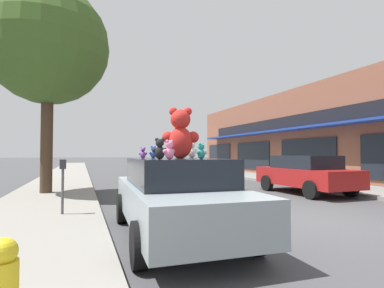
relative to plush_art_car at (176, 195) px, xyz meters
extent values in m
plane|color=#424244|center=(3.17, 0.26, -0.77)|extent=(260.00, 260.00, 0.00)
cube|color=gray|center=(-2.62, 0.26, -0.70)|extent=(2.88, 90.00, 0.13)
cube|color=navy|center=(9.90, 8.37, 2.20)|extent=(1.01, 24.19, 0.12)
cube|color=black|center=(10.36, 8.37, 2.75)|extent=(0.08, 23.04, 0.70)
cube|color=black|center=(10.37, 8.37, 0.63)|extent=(0.06, 4.38, 2.00)
cube|color=black|center=(10.37, 14.13, 0.63)|extent=(0.06, 4.38, 2.00)
cube|color=black|center=(10.37, 19.89, 0.63)|extent=(0.06, 4.38, 2.00)
cube|color=#8C999E|center=(0.00, 0.00, -0.13)|extent=(1.97, 4.58, 0.64)
cube|color=black|center=(0.00, 0.00, 0.43)|extent=(1.67, 2.54, 0.48)
cylinder|color=black|center=(-0.81, 1.43, -0.45)|extent=(0.23, 0.65, 0.64)
cylinder|color=black|center=(0.93, 1.36, -0.45)|extent=(0.23, 0.65, 0.64)
cylinder|color=black|center=(-0.93, -1.36, -0.45)|extent=(0.23, 0.65, 0.64)
cylinder|color=black|center=(0.81, -1.43, -0.45)|extent=(0.23, 0.65, 0.64)
ellipsoid|color=red|center=(0.10, 0.04, 0.98)|extent=(0.57, 0.53, 0.61)
sphere|color=red|center=(0.10, 0.04, 1.42)|extent=(0.49, 0.49, 0.38)
sphere|color=red|center=(0.23, -0.01, 1.57)|extent=(0.21, 0.21, 0.16)
sphere|color=red|center=(-0.03, 0.09, 1.57)|extent=(0.21, 0.21, 0.16)
sphere|color=#FF4741|center=(0.16, 0.19, 1.40)|extent=(0.19, 0.19, 0.15)
sphere|color=red|center=(0.34, -0.01, 1.08)|extent=(0.28, 0.28, 0.22)
sphere|color=red|center=(-0.11, 0.16, 1.08)|extent=(0.28, 0.28, 0.22)
ellipsoid|color=purple|center=(-0.56, 0.30, 0.74)|extent=(0.13, 0.12, 0.14)
sphere|color=purple|center=(-0.56, 0.30, 0.84)|extent=(0.11, 0.11, 0.09)
sphere|color=purple|center=(-0.53, 0.29, 0.88)|extent=(0.05, 0.05, 0.04)
sphere|color=purple|center=(-0.59, 0.32, 0.88)|extent=(0.05, 0.05, 0.04)
sphere|color=#BA67ED|center=(-0.55, 0.34, 0.84)|extent=(0.04, 0.04, 0.03)
sphere|color=purple|center=(-0.51, 0.29, 0.77)|extent=(0.06, 0.06, 0.05)
sphere|color=purple|center=(-0.61, 0.33, 0.77)|extent=(0.06, 0.06, 0.05)
ellipsoid|color=black|center=(-0.50, -0.73, 0.78)|extent=(0.19, 0.18, 0.21)
sphere|color=black|center=(-0.50, -0.73, 0.94)|extent=(0.17, 0.17, 0.13)
sphere|color=black|center=(-0.45, -0.74, 0.99)|extent=(0.07, 0.07, 0.06)
sphere|color=black|center=(-0.54, -0.72, 0.99)|extent=(0.07, 0.07, 0.06)
sphere|color=#3A3A3D|center=(-0.48, -0.67, 0.93)|extent=(0.06, 0.06, 0.05)
sphere|color=black|center=(-0.41, -0.74, 0.82)|extent=(0.10, 0.10, 0.08)
sphere|color=black|center=(-0.57, -0.69, 0.82)|extent=(0.10, 0.10, 0.08)
ellipsoid|color=blue|center=(-0.32, 0.50, 0.75)|extent=(0.14, 0.13, 0.16)
sphere|color=blue|center=(-0.32, 0.50, 0.87)|extent=(0.12, 0.12, 0.10)
sphere|color=blue|center=(-0.28, 0.51, 0.91)|extent=(0.05, 0.05, 0.04)
sphere|color=blue|center=(-0.35, 0.49, 0.91)|extent=(0.05, 0.05, 0.04)
sphere|color=#548DFF|center=(-0.33, 0.54, 0.86)|extent=(0.05, 0.05, 0.04)
sphere|color=blue|center=(-0.26, 0.53, 0.78)|extent=(0.07, 0.07, 0.06)
sphere|color=blue|center=(-0.38, 0.49, 0.78)|extent=(0.07, 0.07, 0.06)
ellipsoid|color=teal|center=(0.17, -0.85, 0.76)|extent=(0.17, 0.16, 0.17)
sphere|color=teal|center=(0.17, -0.85, 0.88)|extent=(0.15, 0.15, 0.11)
sphere|color=teal|center=(0.20, -0.83, 0.92)|extent=(0.06, 0.06, 0.04)
sphere|color=teal|center=(0.14, -0.87, 0.92)|extent=(0.06, 0.06, 0.04)
sphere|color=#47CDC6|center=(0.14, -0.81, 0.88)|extent=(0.06, 0.06, 0.04)
sphere|color=teal|center=(0.21, -0.80, 0.79)|extent=(0.09, 0.09, 0.06)
sphere|color=teal|center=(0.11, -0.88, 0.79)|extent=(0.09, 0.09, 0.06)
ellipsoid|color=olive|center=(0.18, 0.46, 0.79)|extent=(0.22, 0.22, 0.22)
sphere|color=olive|center=(0.18, 0.46, 0.95)|extent=(0.20, 0.20, 0.14)
sphere|color=olive|center=(0.21, 0.42, 1.01)|extent=(0.08, 0.08, 0.06)
sphere|color=olive|center=(0.16, 0.51, 1.01)|extent=(0.08, 0.08, 0.06)
sphere|color=tan|center=(0.23, 0.50, 0.94)|extent=(0.07, 0.07, 0.05)
sphere|color=olive|center=(0.25, 0.40, 0.82)|extent=(0.11, 0.11, 0.08)
sphere|color=olive|center=(0.14, 0.55, 0.82)|extent=(0.11, 0.11, 0.08)
ellipsoid|color=green|center=(0.41, 0.86, 0.75)|extent=(0.12, 0.11, 0.15)
sphere|color=green|center=(0.41, 0.86, 0.86)|extent=(0.10, 0.10, 0.09)
sphere|color=green|center=(0.44, 0.86, 0.90)|extent=(0.04, 0.04, 0.04)
sphere|color=green|center=(0.37, 0.87, 0.90)|extent=(0.04, 0.04, 0.04)
sphere|color=#5ADA6D|center=(0.41, 0.90, 0.85)|extent=(0.04, 0.04, 0.04)
sphere|color=green|center=(0.47, 0.87, 0.78)|extent=(0.06, 0.06, 0.05)
sphere|color=green|center=(0.35, 0.88, 0.78)|extent=(0.06, 0.06, 0.05)
ellipsoid|color=beige|center=(0.24, -0.69, 0.75)|extent=(0.16, 0.15, 0.16)
sphere|color=beige|center=(0.24, -0.69, 0.87)|extent=(0.14, 0.14, 0.10)
sphere|color=beige|center=(0.27, -0.71, 0.91)|extent=(0.06, 0.06, 0.04)
sphere|color=beige|center=(0.21, -0.67, 0.91)|extent=(0.06, 0.06, 0.04)
sphere|color=white|center=(0.26, -0.66, 0.87)|extent=(0.05, 0.05, 0.04)
sphere|color=beige|center=(0.30, -0.72, 0.78)|extent=(0.08, 0.08, 0.06)
sphere|color=beige|center=(0.19, -0.65, 0.78)|extent=(0.08, 0.08, 0.06)
ellipsoid|color=white|center=(0.57, 0.68, 0.79)|extent=(0.22, 0.20, 0.23)
sphere|color=white|center=(0.57, 0.68, 0.95)|extent=(0.19, 0.19, 0.14)
sphere|color=white|center=(0.62, 0.67, 1.01)|extent=(0.08, 0.08, 0.06)
sphere|color=white|center=(0.53, 0.70, 1.01)|extent=(0.08, 0.08, 0.06)
sphere|color=white|center=(0.60, 0.74, 0.95)|extent=(0.07, 0.07, 0.05)
sphere|color=white|center=(0.66, 0.66, 0.83)|extent=(0.11, 0.11, 0.08)
sphere|color=white|center=(0.49, 0.73, 0.83)|extent=(0.11, 0.11, 0.08)
ellipsoid|color=pink|center=(-0.43, -1.07, 0.77)|extent=(0.18, 0.17, 0.19)
sphere|color=pink|center=(-0.43, -1.07, 0.90)|extent=(0.15, 0.15, 0.12)
sphere|color=pink|center=(-0.39, -1.05, 0.95)|extent=(0.06, 0.06, 0.05)
sphere|color=pink|center=(-0.47, -1.09, 0.95)|extent=(0.06, 0.06, 0.05)
sphere|color=#FFA3DA|center=(-0.45, -1.02, 0.90)|extent=(0.06, 0.06, 0.04)
sphere|color=pink|center=(-0.37, -1.03, 0.80)|extent=(0.09, 0.09, 0.07)
sphere|color=pink|center=(-0.51, -1.09, 0.80)|extent=(0.09, 0.09, 0.07)
cube|color=maroon|center=(6.47, 3.99, -0.13)|extent=(1.78, 4.11, 0.65)
cube|color=black|center=(6.47, 3.99, 0.45)|extent=(1.57, 2.35, 0.50)
cylinder|color=black|center=(5.60, 5.26, -0.45)|extent=(0.20, 0.64, 0.64)
cylinder|color=black|center=(7.35, 5.26, -0.45)|extent=(0.20, 0.64, 0.64)
cylinder|color=black|center=(5.60, 2.72, -0.45)|extent=(0.20, 0.64, 0.64)
cylinder|color=black|center=(7.35, 2.72, -0.45)|extent=(0.20, 0.64, 0.64)
cylinder|color=#473323|center=(-2.86, 6.66, 1.14)|extent=(0.42, 0.42, 3.56)
sphere|color=#3D5B23|center=(-2.86, 6.66, 4.77)|extent=(4.36, 4.36, 4.36)
sphere|color=yellow|center=(-2.20, -2.83, 0.05)|extent=(0.21, 0.21, 0.21)
cylinder|color=#4C4C51|center=(-2.07, 2.25, -0.12)|extent=(0.06, 0.06, 1.05)
cube|color=#2D2D33|center=(-2.07, 2.25, 0.52)|extent=(0.14, 0.10, 0.22)
camera|label=1|loc=(-1.66, -5.38, 0.76)|focal=28.00mm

